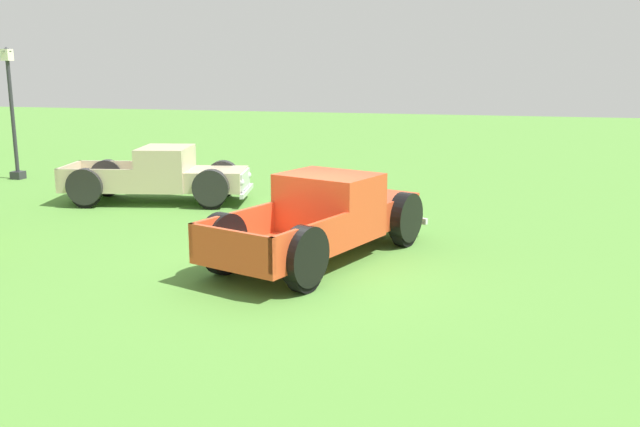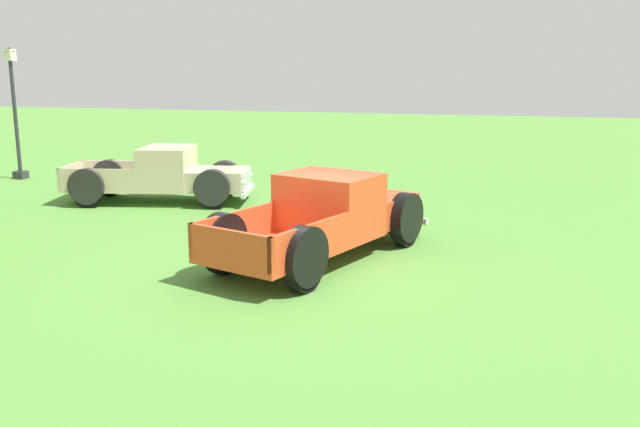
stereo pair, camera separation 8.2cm
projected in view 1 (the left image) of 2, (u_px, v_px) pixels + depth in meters
The scene contains 4 objects.
ground_plane at pixel (294, 270), 12.62m from camera, with size 80.00×80.00×0.00m, color #548C38.
pickup_truck_foreground at pixel (331, 216), 13.48m from camera, with size 5.62×3.56×1.62m.
pickup_truck_behind_right at pixel (169, 176), 18.63m from camera, with size 2.74×5.16×1.50m.
lamp_post_far at pixel (12, 111), 22.10m from camera, with size 0.36×0.36×4.19m.
Camera 1 is at (-11.61, -3.47, 3.69)m, focal length 38.98 mm.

